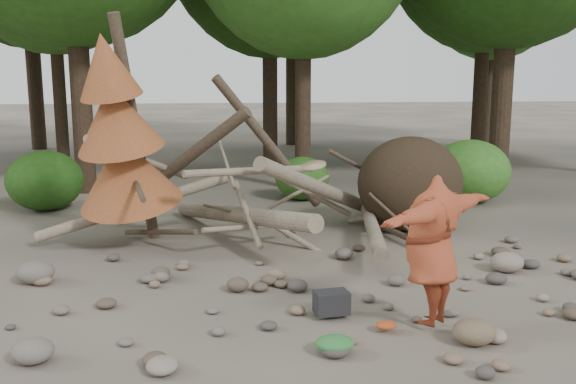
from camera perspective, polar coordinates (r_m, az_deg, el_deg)
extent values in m
plane|color=#514C44|center=(9.19, 2.69, -10.32)|extent=(120.00, 120.00, 0.00)
ellipsoid|color=#332619|center=(13.57, 10.79, 0.72)|extent=(2.20, 1.87, 1.98)
cylinder|color=gray|center=(12.48, -4.47, -2.04)|extent=(2.61, 5.11, 1.08)
cylinder|color=gray|center=(13.08, 3.34, 0.12)|extent=(3.18, 3.71, 1.90)
cylinder|color=brown|center=(13.24, -9.86, 2.30)|extent=(3.08, 1.91, 2.49)
cylinder|color=gray|center=(12.68, 7.41, -2.83)|extent=(1.13, 4.98, 0.43)
cylinder|color=brown|center=(13.40, -1.71, 4.28)|extent=(2.39, 1.03, 2.89)
cylinder|color=gray|center=(12.85, -13.48, -1.26)|extent=(3.71, 0.86, 1.20)
cylinder|color=#4C3F30|center=(12.39, -11.39, -3.50)|extent=(1.52, 1.70, 0.49)
cylinder|color=gray|center=(13.20, 0.62, -0.20)|extent=(1.57, 0.85, 0.69)
cylinder|color=#4C3F30|center=(13.90, 6.94, 1.95)|extent=(1.92, 1.25, 1.10)
cylinder|color=gray|center=(12.80, -5.51, 2.58)|extent=(0.37, 1.42, 0.85)
cylinder|color=#4C3F30|center=(12.60, 10.37, -3.94)|extent=(0.79, 2.54, 0.12)
cylinder|color=gray|center=(11.93, -3.41, -3.12)|extent=(1.78, 1.11, 0.29)
cylinder|color=#4C3F30|center=(12.42, -13.44, 5.34)|extent=(0.67, 1.13, 4.35)
cone|color=brown|center=(12.21, -14.20, 1.91)|extent=(2.06, 2.13, 1.86)
cone|color=brown|center=(11.92, -15.06, 6.51)|extent=(1.71, 1.78, 1.65)
cone|color=brown|center=(11.72, -15.87, 10.81)|extent=(1.23, 1.30, 1.41)
cylinder|color=#38281C|center=(18.38, -18.24, 13.87)|extent=(0.56, 0.56, 8.96)
cylinder|color=#38281C|center=(17.83, 1.36, 11.57)|extent=(0.44, 0.44, 7.14)
cylinder|color=#38281C|center=(20.15, 18.86, 14.21)|extent=(0.60, 0.60, 9.45)
cylinder|color=#38281C|center=(22.57, -19.84, 11.30)|extent=(0.42, 0.42, 7.56)
cylinder|color=#38281C|center=(22.77, -1.63, 13.14)|extent=(0.52, 0.52, 8.54)
cylinder|color=#38281C|center=(24.17, 16.89, 12.05)|extent=(0.50, 0.50, 8.12)
cylinder|color=#38281C|center=(29.52, -21.85, 12.92)|extent=(0.62, 0.62, 9.66)
cylinder|color=#38281C|center=(29.19, 0.35, 12.81)|extent=(0.54, 0.54, 8.75)
cylinder|color=#38281C|center=(31.05, 17.54, 11.36)|extent=(0.46, 0.46, 7.84)
ellipsoid|color=#245215|center=(16.41, -20.80, 0.96)|extent=(1.80, 1.80, 1.44)
ellipsoid|color=#30671E|center=(16.64, 1.27, 1.23)|extent=(1.40, 1.40, 1.12)
ellipsoid|color=#3C7B26|center=(16.91, 15.89, 1.80)|extent=(2.00, 2.00, 1.60)
imported|color=#9B3E23|center=(8.39, 12.69, -5.07)|extent=(2.27, 2.02, 1.95)
cylinder|color=#8E765A|center=(7.71, 2.32, 2.38)|extent=(0.35, 0.36, 0.13)
cube|color=black|center=(8.85, 3.89, -10.12)|extent=(0.50, 0.37, 0.30)
ellipsoid|color=#2C6F32|center=(7.80, 4.17, -13.60)|extent=(0.47, 0.39, 0.17)
ellipsoid|color=#A23E1B|center=(8.48, 8.71, -11.92)|extent=(0.28, 0.23, 0.10)
ellipsoid|color=#6F655C|center=(8.10, -21.76, -12.98)|extent=(0.49, 0.44, 0.29)
ellipsoid|color=brown|center=(8.34, 16.22, -11.84)|extent=(0.53, 0.48, 0.32)
ellipsoid|color=gray|center=(11.34, 18.89, -5.92)|extent=(0.55, 0.50, 0.33)
ellipsoid|color=#6A6259|center=(10.94, -21.55, -6.64)|extent=(0.59, 0.53, 0.36)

